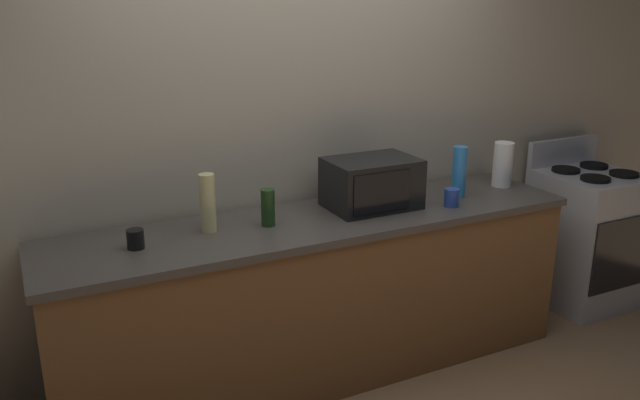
{
  "coord_description": "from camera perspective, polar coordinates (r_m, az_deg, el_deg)",
  "views": [
    {
      "loc": [
        -1.4,
        -2.41,
        1.99
      ],
      "look_at": [
        0.0,
        0.4,
        1.0
      ],
      "focal_mm": 35.95,
      "sensor_mm": 36.0,
      "label": 1
    }
  ],
  "objects": [
    {
      "name": "mug_black",
      "position": [
        3.03,
        -16.11,
        -3.36
      ],
      "size": [
        0.08,
        0.08,
        0.09
      ],
      "primitive_type": "cylinder",
      "color": "black",
      "rests_on": "counter_run"
    },
    {
      "name": "paper_towel_roll",
      "position": [
        4.02,
        15.96,
        3.06
      ],
      "size": [
        0.12,
        0.12,
        0.27
      ],
      "primitive_type": "cylinder",
      "color": "white",
      "rests_on": "counter_run"
    },
    {
      "name": "mug_blue",
      "position": [
        3.58,
        11.62,
        0.22
      ],
      "size": [
        0.08,
        0.08,
        0.1
      ],
      "primitive_type": "cylinder",
      "color": "#2D4CB2",
      "rests_on": "counter_run"
    },
    {
      "name": "bottle_vinegar",
      "position": [
        3.14,
        -9.96,
        -0.27
      ],
      "size": [
        0.08,
        0.08,
        0.29
      ],
      "primitive_type": "cylinder",
      "color": "beige",
      "rests_on": "counter_run"
    },
    {
      "name": "bottle_wine",
      "position": [
        3.2,
        -4.66,
        -0.67
      ],
      "size": [
        0.07,
        0.07,
        0.19
      ],
      "primitive_type": "cylinder",
      "color": "#1E3F19",
      "rests_on": "counter_run"
    },
    {
      "name": "bottle_spray_cleaner",
      "position": [
        3.74,
        12.29,
        2.47
      ],
      "size": [
        0.08,
        0.08,
        0.29
      ],
      "primitive_type": "cylinder",
      "color": "#338CE5",
      "rests_on": "counter_run"
    },
    {
      "name": "back_wall",
      "position": [
        3.57,
        -2.95,
        7.14
      ],
      "size": [
        6.4,
        0.1,
        2.7
      ],
      "primitive_type": "cube",
      "color": "#B2A893",
      "rests_on": "ground_plane"
    },
    {
      "name": "counter_run",
      "position": [
        3.5,
        0.0,
        -8.6
      ],
      "size": [
        2.84,
        0.64,
        0.9
      ],
      "color": "brown",
      "rests_on": "ground_plane"
    },
    {
      "name": "microwave",
      "position": [
        3.48,
        4.62,
        1.5
      ],
      "size": [
        0.48,
        0.35,
        0.27
      ],
      "color": "black",
      "rests_on": "counter_run"
    },
    {
      "name": "stove_range",
      "position": [
        4.67,
        22.6,
        -3.03
      ],
      "size": [
        0.6,
        0.61,
        1.08
      ],
      "color": "#B7BABF",
      "rests_on": "ground_plane"
    }
  ]
}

